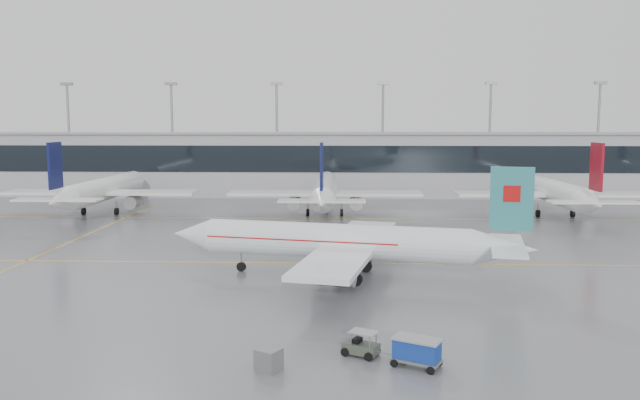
{
  "coord_description": "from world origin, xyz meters",
  "views": [
    {
      "loc": [
        2.63,
        -62.18,
        14.16
      ],
      "look_at": [
        0.0,
        12.0,
        5.0
      ],
      "focal_mm": 35.0,
      "sensor_mm": 36.0,
      "label": 1
    }
  ],
  "objects_px": {
    "baggage_tug": "(361,347)",
    "gse_unit": "(269,360)",
    "air_canada_jet": "(349,243)",
    "baggage_cart": "(417,350)"
  },
  "relations": [
    {
      "from": "baggage_tug",
      "to": "gse_unit",
      "type": "distance_m",
      "value": 5.93
    },
    {
      "from": "baggage_cart",
      "to": "gse_unit",
      "type": "bearing_deg",
      "value": -147.08
    },
    {
      "from": "baggage_tug",
      "to": "baggage_cart",
      "type": "height_order",
      "value": "baggage_cart"
    },
    {
      "from": "air_canada_jet",
      "to": "baggage_cart",
      "type": "bearing_deg",
      "value": 111.98
    },
    {
      "from": "air_canada_jet",
      "to": "gse_unit",
      "type": "distance_m",
      "value": 22.57
    },
    {
      "from": "air_canada_jet",
      "to": "baggage_tug",
      "type": "relative_size",
      "value": 10.76
    },
    {
      "from": "baggage_tug",
      "to": "baggage_cart",
      "type": "bearing_deg",
      "value": 0.0
    },
    {
      "from": "baggage_cart",
      "to": "gse_unit",
      "type": "xyz_separation_m",
      "value": [
        -8.58,
        -0.86,
        -0.36
      ]
    },
    {
      "from": "baggage_tug",
      "to": "gse_unit",
      "type": "relative_size",
      "value": 2.45
    },
    {
      "from": "baggage_tug",
      "to": "gse_unit",
      "type": "bearing_deg",
      "value": -127.82
    }
  ]
}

